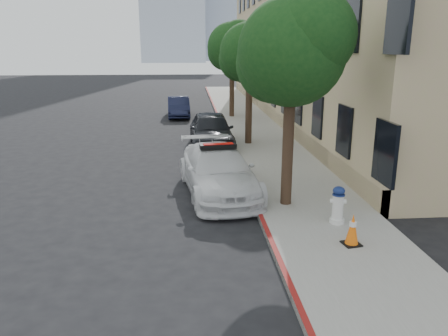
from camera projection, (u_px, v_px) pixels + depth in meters
ground at (183, 188)px, 13.97m from camera, size 120.00×120.00×0.00m
sidewalk at (251, 128)px, 23.83m from camera, size 3.20×50.00×0.15m
curb_strip at (223, 129)px, 23.71m from camera, size 0.12×50.00×0.15m
building at (329, 37)px, 27.73m from camera, size 8.00×36.00×10.00m
tree_near at (293, 51)px, 11.11m from camera, size 2.92×2.82×5.62m
tree_mid at (250, 52)px, 18.83m from camera, size 2.77×2.64×5.43m
tree_far at (232, 47)px, 26.45m from camera, size 3.10×3.00×5.81m
police_car at (218, 171)px, 13.31m from camera, size 2.62×5.14×1.58m
parked_car_mid at (211, 130)px, 19.45m from camera, size 1.96×4.67×1.58m
parked_car_far at (179, 107)px, 28.07m from camera, size 1.52×3.94×1.28m
fire_hydrant at (338, 205)px, 10.74m from camera, size 0.40×0.36×0.95m
traffic_cone at (352, 230)px, 9.58m from camera, size 0.44×0.44×0.72m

